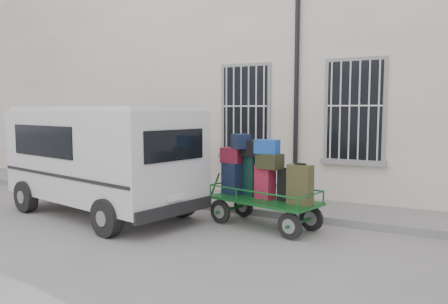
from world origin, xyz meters
name	(u,v)px	position (x,y,z in m)	size (l,w,h in m)	color
ground	(198,227)	(0.00, 0.00, 0.00)	(80.00, 80.00, 0.00)	slate
building	(294,85)	(0.00, 5.50, 3.00)	(24.00, 5.15, 6.00)	beige
sidewalk	(246,202)	(0.00, 2.20, 0.07)	(24.00, 1.70, 0.15)	gray
luggage_cart	(262,180)	(1.05, 0.68, 0.92)	(2.55, 1.44, 1.79)	black
van	(101,153)	(-2.41, -0.07, 1.34)	(4.93, 2.83, 2.34)	silver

